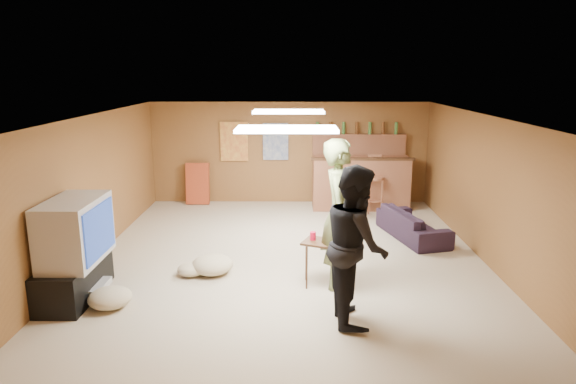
{
  "coord_description": "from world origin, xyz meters",
  "views": [
    {
      "loc": [
        0.07,
        -7.6,
        2.85
      ],
      "look_at": [
        0.0,
        0.2,
        1.0
      ],
      "focal_mm": 32.0,
      "sensor_mm": 36.0,
      "label": 1
    }
  ],
  "objects_px": {
    "person_olive": "(340,214)",
    "person_black": "(356,244)",
    "tray_table": "(321,263)",
    "tv_body": "(75,231)",
    "sofa": "(413,224)",
    "bar_counter": "(360,183)"
  },
  "relations": [
    {
      "from": "sofa",
      "to": "person_black",
      "type": "bearing_deg",
      "value": 141.14
    },
    {
      "from": "tv_body",
      "to": "person_olive",
      "type": "bearing_deg",
      "value": 7.39
    },
    {
      "from": "person_black",
      "to": "tray_table",
      "type": "distance_m",
      "value": 1.21
    },
    {
      "from": "tv_body",
      "to": "person_olive",
      "type": "height_order",
      "value": "person_olive"
    },
    {
      "from": "bar_counter",
      "to": "person_olive",
      "type": "height_order",
      "value": "person_olive"
    },
    {
      "from": "tv_body",
      "to": "tray_table",
      "type": "bearing_deg",
      "value": 8.1
    },
    {
      "from": "tv_body",
      "to": "bar_counter",
      "type": "relative_size",
      "value": 0.55
    },
    {
      "from": "tv_body",
      "to": "sofa",
      "type": "bearing_deg",
      "value": 27.33
    },
    {
      "from": "person_black",
      "to": "tray_table",
      "type": "bearing_deg",
      "value": 15.2
    },
    {
      "from": "person_olive",
      "to": "person_black",
      "type": "xyz_separation_m",
      "value": [
        0.09,
        -0.98,
        -0.08
      ]
    },
    {
      "from": "tv_body",
      "to": "person_black",
      "type": "height_order",
      "value": "person_black"
    },
    {
      "from": "tv_body",
      "to": "sofa",
      "type": "height_order",
      "value": "tv_body"
    },
    {
      "from": "tray_table",
      "to": "tv_body",
      "type": "bearing_deg",
      "value": -171.9
    },
    {
      "from": "person_olive",
      "to": "sofa",
      "type": "xyz_separation_m",
      "value": [
        1.47,
        2.06,
        -0.76
      ]
    },
    {
      "from": "bar_counter",
      "to": "sofa",
      "type": "relative_size",
      "value": 1.2
    },
    {
      "from": "person_olive",
      "to": "person_black",
      "type": "bearing_deg",
      "value": -162.57
    },
    {
      "from": "person_black",
      "to": "person_olive",
      "type": "bearing_deg",
      "value": 2.05
    },
    {
      "from": "tv_body",
      "to": "bar_counter",
      "type": "height_order",
      "value": "tv_body"
    },
    {
      "from": "person_olive",
      "to": "person_black",
      "type": "height_order",
      "value": "person_olive"
    },
    {
      "from": "sofa",
      "to": "person_olive",
      "type": "bearing_deg",
      "value": 129.96
    },
    {
      "from": "person_olive",
      "to": "bar_counter",
      "type": "bearing_deg",
      "value": 0.67
    },
    {
      "from": "tv_body",
      "to": "sofa",
      "type": "relative_size",
      "value": 0.66
    }
  ]
}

